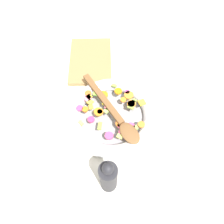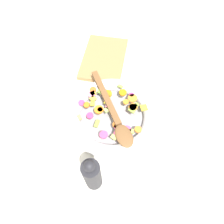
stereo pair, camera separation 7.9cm
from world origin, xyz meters
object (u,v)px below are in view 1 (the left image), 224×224
(skillet, at_px, (112,116))
(wooden_spoon, at_px, (115,114))
(cutting_board, at_px, (91,61))
(pepper_mill, at_px, (108,177))

(skillet, distance_m, wooden_spoon, 0.04)
(wooden_spoon, bearing_deg, cutting_board, 17.69)
(wooden_spoon, relative_size, cutting_board, 1.17)
(cutting_board, bearing_deg, pepper_mill, -172.39)
(wooden_spoon, relative_size, pepper_mill, 1.60)
(pepper_mill, bearing_deg, wooden_spoon, -6.66)
(skillet, height_order, wooden_spoon, wooden_spoon)
(skillet, xyz_separation_m, pepper_mill, (-0.24, 0.02, 0.07))
(skillet, bearing_deg, cutting_board, 16.84)
(skillet, height_order, pepper_mill, pepper_mill)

